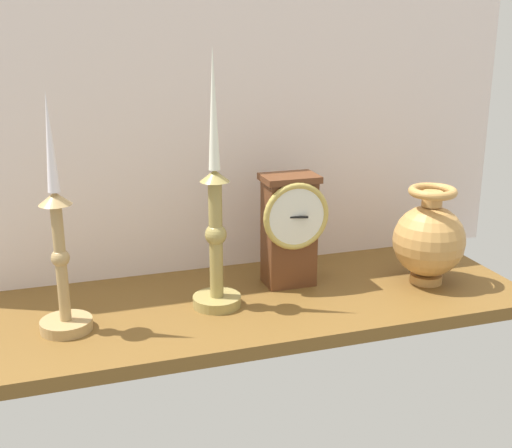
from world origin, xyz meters
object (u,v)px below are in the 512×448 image
(candlestick_tall_left, at_px, (60,257))
(brass_vase_bulbous, at_px, (429,239))
(mantel_clock, at_px, (290,228))
(candlestick_tall_center, at_px, (216,229))

(candlestick_tall_left, distance_m, brass_vase_bulbous, 0.67)
(mantel_clock, height_order, candlestick_tall_left, candlestick_tall_left)
(candlestick_tall_left, relative_size, brass_vase_bulbous, 2.06)
(brass_vase_bulbous, bearing_deg, candlestick_tall_left, 179.97)
(candlestick_tall_center, distance_m, brass_vase_bulbous, 0.41)
(mantel_clock, bearing_deg, brass_vase_bulbous, -15.83)
(mantel_clock, height_order, brass_vase_bulbous, mantel_clock)
(candlestick_tall_left, bearing_deg, mantel_clock, 9.79)
(mantel_clock, xyz_separation_m, brass_vase_bulbous, (0.25, -0.07, -0.02))
(mantel_clock, xyz_separation_m, candlestick_tall_center, (-0.16, -0.05, 0.03))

